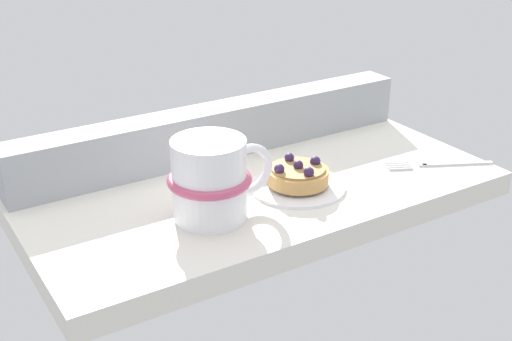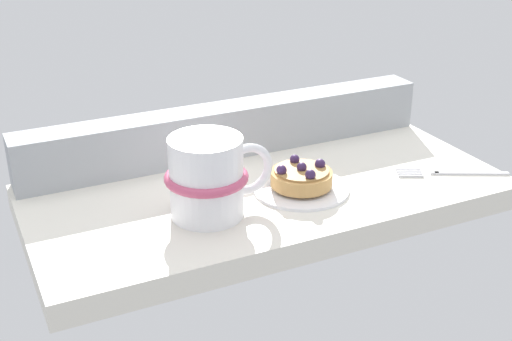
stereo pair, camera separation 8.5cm
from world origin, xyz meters
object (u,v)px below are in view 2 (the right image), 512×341
(dessert_plate, at_px, (301,187))
(dessert_fork, at_px, (451,172))
(coffee_mug, at_px, (208,177))
(raspberry_tart, at_px, (301,176))

(dessert_plate, height_order, dessert_fork, dessert_plate)
(coffee_mug, bearing_deg, dessert_fork, -5.91)
(dessert_plate, xyz_separation_m, dessert_fork, (0.22, -0.05, -0.00))
(dessert_plate, distance_m, dessert_fork, 0.22)
(raspberry_tart, height_order, dessert_fork, raspberry_tart)
(dessert_fork, bearing_deg, coffee_mug, 174.09)
(coffee_mug, bearing_deg, raspberry_tart, 4.48)
(coffee_mug, height_order, dessert_fork, coffee_mug)
(dessert_plate, xyz_separation_m, coffee_mug, (-0.14, -0.01, 0.05))
(raspberry_tart, xyz_separation_m, coffee_mug, (-0.14, -0.01, 0.03))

